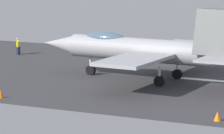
{
  "coord_description": "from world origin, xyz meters",
  "views": [
    {
      "loc": [
        -12.97,
        47.26,
        9.2
      ],
      "look_at": [
        4.56,
        9.44,
        2.2
      ],
      "focal_mm": 107.33,
      "sensor_mm": 36.0,
      "label": 1
    }
  ],
  "objects": [
    {
      "name": "fighter_jet",
      "position": [
        5.08,
        2.01,
        2.34
      ],
      "size": [
        16.95,
        14.25,
        5.54
      ],
      "color": "gray",
      "rests_on": "ground"
    },
    {
      "name": "marker_cone_mid",
      "position": [
        11.5,
        11.71,
        0.28
      ],
      "size": [
        0.44,
        0.44,
        0.55
      ],
      "primitive_type": "cone",
      "color": "orange",
      "rests_on": "ground"
    },
    {
      "name": "marker_cone_near",
      "position": [
        -3.01,
        11.71,
        0.28
      ],
      "size": [
        0.44,
        0.44,
        0.55
      ],
      "primitive_type": "cone",
      "color": "orange",
      "rests_on": "ground"
    },
    {
      "name": "ground_plane",
      "position": [
        0.0,
        0.0,
        0.0
      ],
      "size": [
        400.0,
        400.0,
        0.0
      ],
      "primitive_type": "plane",
      "color": "#605F60"
    },
    {
      "name": "runway_strip",
      "position": [
        -0.02,
        0.0,
        0.01
      ],
      "size": [
        240.0,
        26.0,
        0.02
      ],
      "color": "#302E2F",
      "rests_on": "ground"
    },
    {
      "name": "crew_person",
      "position": [
        20.93,
        -5.06,
        0.8
      ],
      "size": [
        0.45,
        0.63,
        1.6
      ],
      "color": "#1E2338",
      "rests_on": "ground"
    }
  ]
}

